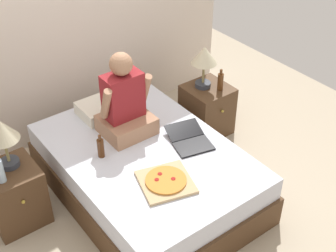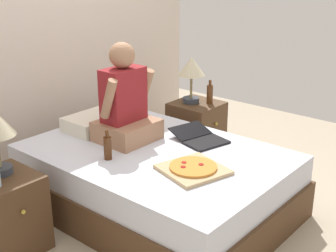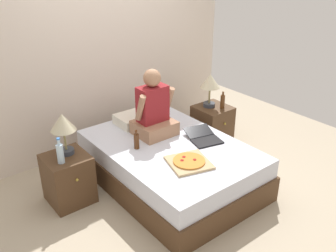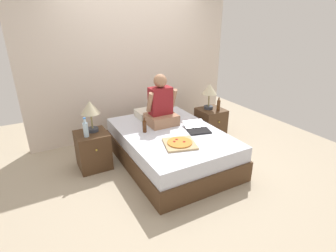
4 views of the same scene
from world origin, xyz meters
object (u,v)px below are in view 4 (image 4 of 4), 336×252
(nightstand_right, at_px, (210,123))
(bed, at_px, (171,147))
(beer_bottle_on_bed, at_px, (145,126))
(pizza_box, at_px, (180,143))
(person_seated, at_px, (161,106))
(water_bottle, at_px, (86,129))
(lamp_on_left_nightstand, at_px, (90,110))
(beer_bottle, at_px, (219,105))
(laptop, at_px, (197,129))
(lamp_on_right_nightstand, at_px, (209,91))
(nightstand_left, at_px, (93,150))

(nightstand_right, bearing_deg, bed, -158.89)
(bed, xyz_separation_m, beer_bottle_on_bed, (-0.34, 0.16, 0.35))
(bed, xyz_separation_m, pizza_box, (-0.11, -0.43, 0.27))
(bed, height_order, person_seated, person_seated)
(nightstand_right, bearing_deg, water_bottle, -177.66)
(lamp_on_left_nightstand, xyz_separation_m, beer_bottle_on_bed, (0.68, -0.30, -0.28))
(bed, bearing_deg, nightstand_right, 21.11)
(pizza_box, height_order, beer_bottle_on_bed, beer_bottle_on_bed)
(beer_bottle, height_order, beer_bottle_on_bed, beer_bottle)
(water_bottle, relative_size, pizza_box, 0.56)
(person_seated, bearing_deg, beer_bottle_on_bed, -153.84)
(laptop, bearing_deg, water_bottle, 162.87)
(bed, relative_size, water_bottle, 7.18)
(pizza_box, bearing_deg, laptop, 30.86)
(lamp_on_right_nightstand, bearing_deg, water_bottle, -176.31)
(beer_bottle, relative_size, laptop, 0.48)
(nightstand_left, relative_size, water_bottle, 1.97)
(nightstand_right, height_order, laptop, laptop)
(nightstand_left, relative_size, beer_bottle, 2.36)
(person_seated, bearing_deg, lamp_on_left_nightstand, 173.35)
(water_bottle, bearing_deg, person_seated, 0.93)
(bed, relative_size, lamp_on_right_nightstand, 4.41)
(lamp_on_right_nightstand, bearing_deg, nightstand_right, -59.07)
(water_bottle, relative_size, beer_bottle, 1.20)
(water_bottle, bearing_deg, beer_bottle_on_bed, -11.31)
(beer_bottle_on_bed, bearing_deg, pizza_box, -68.35)
(lamp_on_left_nightstand, distance_m, laptop, 1.56)
(lamp_on_right_nightstand, height_order, beer_bottle_on_bed, lamp_on_right_nightstand)
(nightstand_left, bearing_deg, lamp_on_left_nightstand, 51.37)
(water_bottle, bearing_deg, laptop, -17.13)
(person_seated, bearing_deg, laptop, -53.80)
(beer_bottle, distance_m, person_seated, 1.12)
(bed, xyz_separation_m, beer_bottle, (1.13, 0.31, 0.39))
(person_seated, distance_m, laptop, 0.66)
(bed, relative_size, beer_bottle_on_bed, 9.01)
(laptop, distance_m, pizza_box, 0.56)
(pizza_box, bearing_deg, lamp_on_right_nightstand, 38.12)
(water_bottle, bearing_deg, pizza_box, -36.15)
(laptop, relative_size, beer_bottle_on_bed, 2.18)
(nightstand_right, xyz_separation_m, person_seated, (-1.04, -0.07, 0.52))
(nightstand_left, bearing_deg, laptop, -21.21)
(bed, height_order, lamp_on_right_nightstand, lamp_on_right_nightstand)
(laptop, bearing_deg, nightstand_right, 38.97)
(laptop, bearing_deg, beer_bottle_on_bed, 156.82)
(bed, distance_m, lamp_on_left_nightstand, 1.28)
(nightstand_right, relative_size, pizza_box, 1.10)
(nightstand_left, bearing_deg, lamp_on_right_nightstand, 1.37)
(pizza_box, bearing_deg, lamp_on_left_nightstand, 135.58)
(lamp_on_left_nightstand, bearing_deg, person_seated, -6.65)
(lamp_on_left_nightstand, height_order, water_bottle, lamp_on_left_nightstand)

